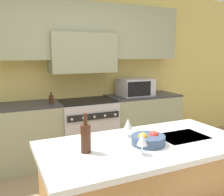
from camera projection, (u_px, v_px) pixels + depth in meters
back_cabinetry at (80, 57)px, 3.99m from camera, size 10.00×0.46×2.70m
back_counter at (86, 128)px, 3.96m from camera, size 3.33×0.62×0.94m
range_stove at (87, 129)px, 3.94m from camera, size 0.85×0.70×0.92m
microwave at (135, 87)px, 4.22m from camera, size 0.55×0.44×0.29m
kitchen_island at (144, 191)px, 2.19m from camera, size 1.78×0.89×0.90m
wine_bottle at (86, 138)px, 1.90m from camera, size 0.08×0.08×0.31m
wine_glass_near at (142, 140)px, 1.85m from camera, size 0.08×0.08×0.17m
wine_glass_far at (128, 124)px, 2.26m from camera, size 0.08×0.08×0.17m
fruit_bowl at (148, 139)px, 2.07m from camera, size 0.28×0.28×0.11m
oil_bottle_on_counter at (51, 99)px, 3.57m from camera, size 0.06×0.06×0.16m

